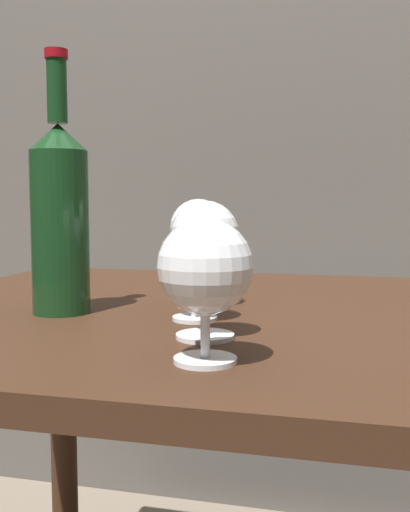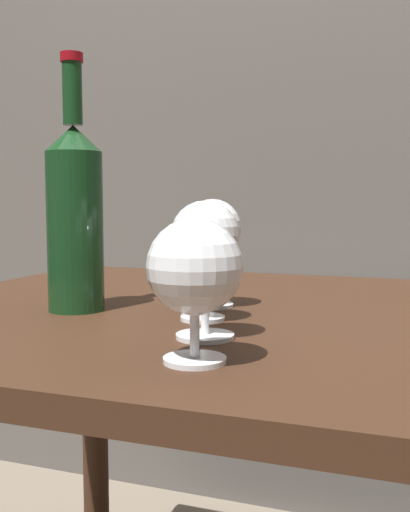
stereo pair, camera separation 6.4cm
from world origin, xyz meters
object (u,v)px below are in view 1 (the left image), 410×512
at_px(wine_glass_pinot, 199,231).
at_px(wine_glass_rose, 195,255).
at_px(wine_glass_port, 205,270).
at_px(wine_glass_white, 205,238).
at_px(wine_bottle, 60,214).

bearing_deg(wine_glass_pinot, wine_glass_rose, -78.45).
relative_size(wine_glass_port, wine_glass_white, 0.90).
xyz_separation_m(wine_glass_port, wine_glass_white, (-0.02, 0.09, 0.02)).
bearing_deg(wine_glass_white, wine_glass_port, -75.84).
distance_m(wine_glass_rose, wine_glass_pinot, 0.10).
distance_m(wine_glass_white, wine_glass_pinot, 0.19).
height_order(wine_glass_port, wine_glass_white, wine_glass_white).
relative_size(wine_glass_white, wine_glass_pinot, 0.99).
bearing_deg(wine_glass_rose, wine_glass_port, -72.17).
relative_size(wine_glass_port, wine_glass_pinot, 0.89).
distance_m(wine_glass_port, wine_glass_white, 0.10).
height_order(wine_glass_white, wine_glass_rose, wine_glass_white).
distance_m(wine_glass_white, wine_bottle, 0.24).
relative_size(wine_glass_white, wine_glass_rose, 1.21).
xyz_separation_m(wine_glass_white, wine_glass_rose, (-0.04, 0.09, -0.03)).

